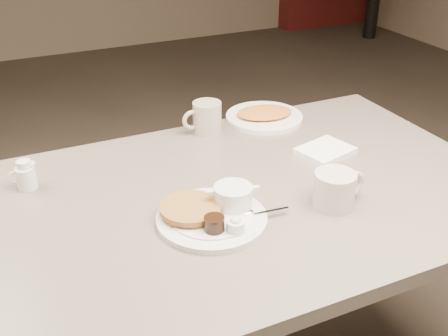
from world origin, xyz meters
name	(u,v)px	position (x,y,z in m)	size (l,w,h in m)	color
diner_table	(227,248)	(0.00, 0.00, 0.58)	(1.50, 0.90, 0.75)	slate
main_plate	(213,211)	(-0.08, -0.09, 0.77)	(0.34, 0.32, 0.07)	silver
coffee_mug_near	(336,189)	(0.22, -0.15, 0.80)	(0.15, 0.11, 0.09)	beige
napkin	(325,151)	(0.36, 0.09, 0.76)	(0.18, 0.16, 0.02)	white
coffee_mug_far	(206,118)	(0.10, 0.38, 0.80)	(0.13, 0.09, 0.10)	#B0A693
creamer_right	(25,176)	(-0.46, 0.26, 0.79)	(0.08, 0.06, 0.08)	white
hash_plate	(264,116)	(0.32, 0.39, 0.76)	(0.30, 0.30, 0.04)	white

